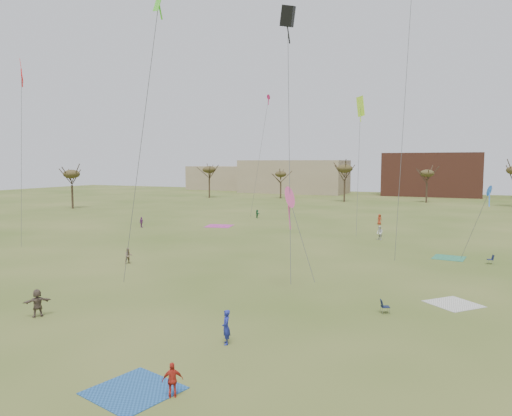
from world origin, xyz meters
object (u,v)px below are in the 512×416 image
at_px(flyer_near_right, 226,327).
at_px(camp_chair_right, 490,261).
at_px(spectator_fore_a, 173,380).
at_px(camp_chair_center, 385,309).

distance_m(flyer_near_right, camp_chair_right, 30.90).
distance_m(flyer_near_right, spectator_fore_a, 6.07).
bearing_deg(camp_chair_center, camp_chair_right, -41.68).
xyz_separation_m(spectator_fore_a, camp_chair_center, (5.78, 14.84, -0.46)).
distance_m(spectator_fore_a, camp_chair_center, 15.93).
bearing_deg(spectator_fore_a, flyer_near_right, -120.63).
relative_size(flyer_near_right, spectator_fore_a, 1.26).
bearing_deg(spectator_fore_a, camp_chair_right, -147.52).
height_order(spectator_fore_a, camp_chair_right, spectator_fore_a).
bearing_deg(spectator_fore_a, camp_chair_center, -149.46).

